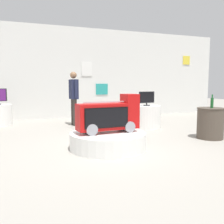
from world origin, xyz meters
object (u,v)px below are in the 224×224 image
shopper_browsing_near_truck (74,94)px  novelty_firetruck_tv (109,117)px  bottle_on_side_table (212,102)px  side_table_round (210,123)px  main_display_pedestal (108,140)px  display_pedestal_center_rear (146,117)px  tv_on_center_rear (147,98)px

shopper_browsing_near_truck → novelty_firetruck_tv: bearing=-87.1°
bottle_on_side_table → side_table_round: bearing=76.9°
main_display_pedestal → display_pedestal_center_rear: display_pedestal_center_rear is taller
tv_on_center_rear → side_table_round: size_ratio=0.72×
display_pedestal_center_rear → tv_on_center_rear: tv_on_center_rear is taller
main_display_pedestal → tv_on_center_rear: 2.62m
display_pedestal_center_rear → bottle_on_side_table: (0.72, -1.79, 0.51)m
display_pedestal_center_rear → main_display_pedestal: bearing=-134.3°
display_pedestal_center_rear → tv_on_center_rear: 0.54m
tv_on_center_rear → side_table_round: (0.72, -1.75, -0.50)m
novelty_firetruck_tv → tv_on_center_rear: 2.52m
side_table_round → bottle_on_side_table: (-0.01, -0.04, 0.47)m
bottle_on_side_table → shopper_browsing_near_truck: 3.89m
tv_on_center_rear → shopper_browsing_near_truck: (-1.89, 1.11, 0.09)m
novelty_firetruck_tv → side_table_round: novelty_firetruck_tv is taller
display_pedestal_center_rear → bottle_on_side_table: bottle_on_side_table is taller
main_display_pedestal → bottle_on_side_table: 2.57m
novelty_firetruck_tv → tv_on_center_rear: (1.74, 1.81, 0.24)m
tv_on_center_rear → shopper_browsing_near_truck: bearing=149.6°
main_display_pedestal → display_pedestal_center_rear: size_ratio=1.83×
display_pedestal_center_rear → side_table_round: (0.72, -1.75, 0.04)m
display_pedestal_center_rear → shopper_browsing_near_truck: size_ratio=0.50×
main_display_pedestal → side_table_round: 2.50m
main_display_pedestal → novelty_firetruck_tv: (0.02, -0.00, 0.46)m
main_display_pedestal → shopper_browsing_near_truck: 3.02m
side_table_round → novelty_firetruck_tv: bearing=-178.5°
display_pedestal_center_rear → novelty_firetruck_tv: bearing=-133.8°
novelty_firetruck_tv → shopper_browsing_near_truck: bearing=92.9°
display_pedestal_center_rear → shopper_browsing_near_truck: shopper_browsing_near_truck is taller
novelty_firetruck_tv → tv_on_center_rear: bearing=46.1°
display_pedestal_center_rear → side_table_round: side_table_round is taller
side_table_round → main_display_pedestal: bearing=-178.7°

